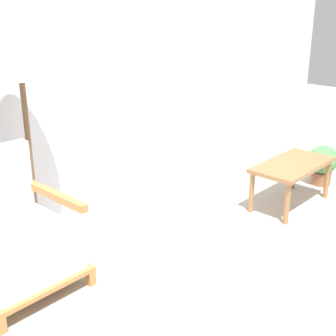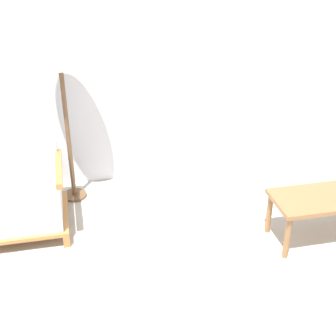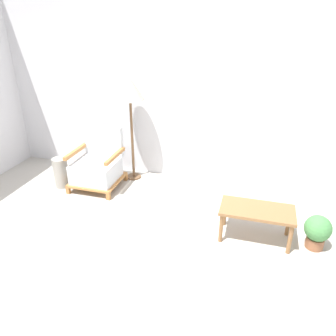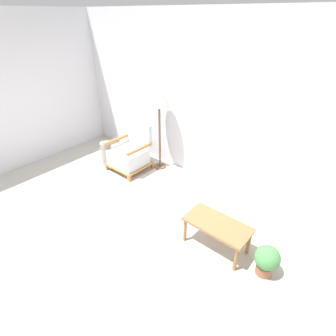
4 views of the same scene
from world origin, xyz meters
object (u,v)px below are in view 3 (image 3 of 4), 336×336
Objects in this scene: armchair at (97,166)px; floor_lamp at (130,92)px; potted_plant at (317,231)px; vase at (61,173)px; coffee_table at (257,213)px.

armchair is 0.55× the size of floor_lamp.
potted_plant is at bearing -12.46° from armchair.
floor_lamp is 2.96m from potted_plant.
vase is 1.13× the size of potted_plant.
floor_lamp is at bearing 157.54° from potted_plant.
vase is 3.48m from potted_plant.
vase is at bearing -162.62° from armchair.
floor_lamp is at bearing 31.39° from vase.
armchair is at bearing 163.88° from coffee_table.
vase is at bearing 171.98° from potted_plant.
armchair is 2.16× the size of potted_plant.
floor_lamp is 1.55m from vase.
coffee_table is (2.29, -0.66, 0.02)m from armchair.
potted_plant is (3.45, -0.49, -0.00)m from vase.
coffee_table is 0.66m from potted_plant.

